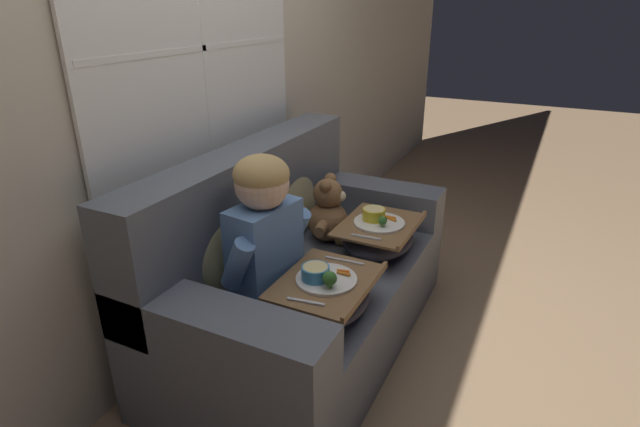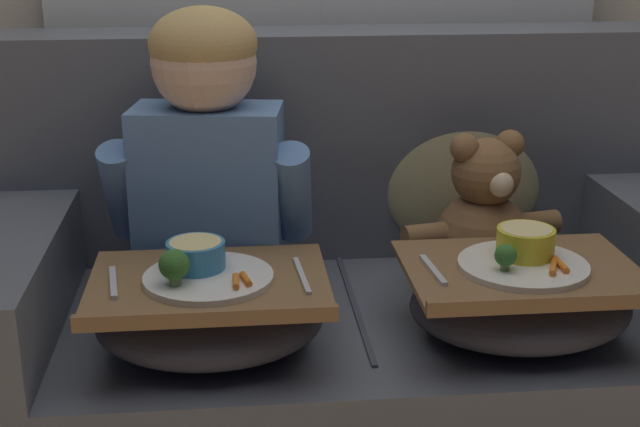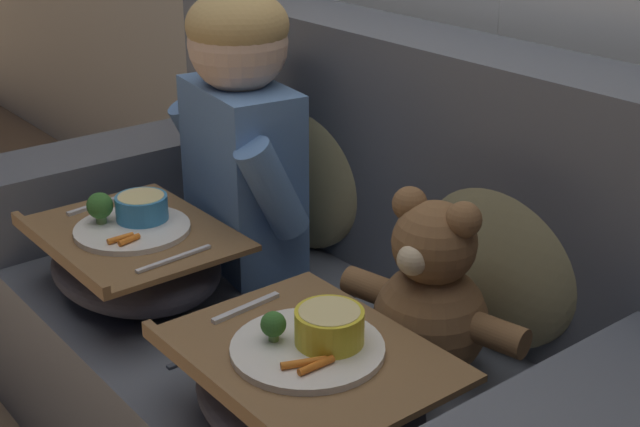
# 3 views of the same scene
# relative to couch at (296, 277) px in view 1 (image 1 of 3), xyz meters

# --- Properties ---
(ground_plane) EXTENTS (14.00, 14.00, 0.00)m
(ground_plane) POSITION_rel_couch_xyz_m (0.00, -0.07, -0.34)
(ground_plane) COLOR #8E7051
(wall_back_with_window) EXTENTS (8.00, 0.08, 2.60)m
(wall_back_with_window) POSITION_rel_couch_xyz_m (0.00, 0.49, 0.96)
(wall_back_with_window) COLOR beige
(wall_back_with_window) RESTS_ON ground_plane
(couch) EXTENTS (1.64, 0.88, 0.95)m
(couch) POSITION_rel_couch_xyz_m (0.00, 0.00, 0.00)
(couch) COLOR #565B66
(couch) RESTS_ON ground_plane
(throw_pillow_behind_child) EXTENTS (0.42, 0.20, 0.44)m
(throw_pillow_behind_child) POSITION_rel_couch_xyz_m (-0.30, 0.17, 0.28)
(throw_pillow_behind_child) COLOR tan
(throw_pillow_behind_child) RESTS_ON couch
(throw_pillow_behind_teddy) EXTENTS (0.40, 0.19, 0.42)m
(throw_pillow_behind_teddy) POSITION_rel_couch_xyz_m (0.30, 0.17, 0.28)
(throw_pillow_behind_teddy) COLOR tan
(throw_pillow_behind_teddy) RESTS_ON couch
(child_figure) EXTENTS (0.45, 0.24, 0.62)m
(child_figure) POSITION_rel_couch_xyz_m (-0.30, -0.03, 0.42)
(child_figure) COLOR #5B84BC
(child_figure) RESTS_ON couch
(teddy_bear) EXTENTS (0.38, 0.27, 0.35)m
(teddy_bear) POSITION_rel_couch_xyz_m (0.30, -0.03, 0.23)
(teddy_bear) COLOR brown
(teddy_bear) RESTS_ON couch
(lap_tray_child) EXTENTS (0.45, 0.35, 0.23)m
(lap_tray_child) POSITION_rel_couch_xyz_m (-0.30, -0.30, 0.16)
(lap_tray_child) COLOR #2D2D38
(lap_tray_child) RESTS_ON child_figure
(lap_tray_teddy) EXTENTS (0.45, 0.35, 0.22)m
(lap_tray_teddy) POSITION_rel_couch_xyz_m (0.30, -0.30, 0.16)
(lap_tray_teddy) COLOR #2D2D38
(lap_tray_teddy) RESTS_ON teddy_bear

